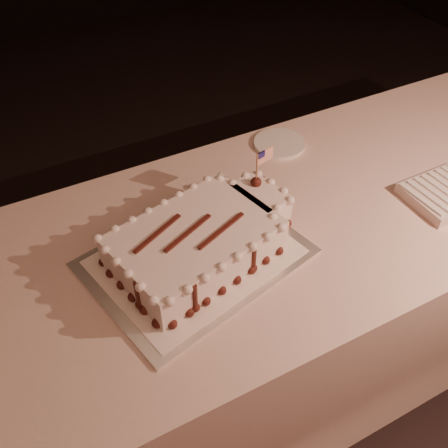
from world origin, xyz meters
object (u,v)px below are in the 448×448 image
banquet_table (249,311)px  napkin_stack (448,192)px  cake_board (196,258)px  sheet_cake (203,238)px  side_plate (279,144)px

banquet_table → napkin_stack: size_ratio=10.03×
banquet_table → cake_board: 0.42m
banquet_table → sheet_cake: (-0.16, -0.02, 0.43)m
banquet_table → sheet_cake: size_ratio=4.78×
napkin_stack → side_plate: bearing=123.2°
cake_board → side_plate: (0.45, 0.32, 0.00)m
cake_board → napkin_stack: bearing=-22.5°
banquet_table → napkin_stack: 0.69m
banquet_table → cake_board: size_ratio=4.69×
cake_board → sheet_cake: sheet_cake is taller
cake_board → sheet_cake: bearing=0.4°
cake_board → sheet_cake: (0.03, 0.01, 0.05)m
side_plate → napkin_stack: bearing=-56.8°
napkin_stack → side_plate: 0.52m
sheet_cake → banquet_table: bearing=7.9°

